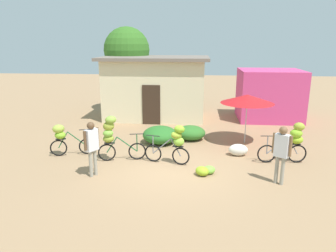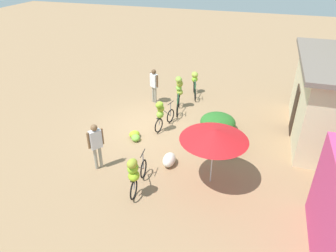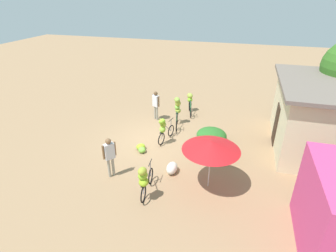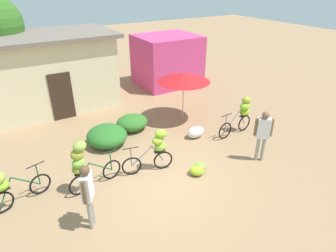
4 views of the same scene
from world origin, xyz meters
The scene contains 13 objects.
ground_plane centered at (0.00, 0.00, 0.00)m, with size 60.00×60.00×0.00m, color #997754.
building_low centered at (-1.50, 7.41, 1.67)m, with size 5.71×3.65×3.30m.
hedge_bush_front_left centered at (-0.71, 2.83, 0.35)m, with size 1.43×1.50×0.70m, color #2A6926.
hedge_bush_front_right centered at (0.54, 3.40, 0.31)m, with size 1.26×1.09×0.61m, color #316E27.
market_umbrella centered at (2.80, 3.20, 1.85)m, with size 2.15×2.15×2.03m.
bicycle_leftmost centered at (-4.03, 1.02, 0.73)m, with size 1.59×0.64×1.19m.
bicycle_near_pile centered at (-2.13, 0.69, 0.95)m, with size 1.66×0.51×1.63m.
bicycle_center_loaded centered at (0.05, 0.56, 0.81)m, with size 1.60×0.48×1.39m.
bicycle_by_shop centered at (4.07, 1.05, 0.84)m, with size 1.71×0.47×1.45m.
banana_pile_on_ground centered at (1.08, -0.26, 0.14)m, with size 0.77×0.69×0.29m.
produce_sack centered at (2.34, 1.60, 0.22)m, with size 0.70×0.44×0.44m, color silver.
person_vendor centered at (3.24, -0.72, 1.09)m, with size 0.48×0.40×1.76m.
person_bystander centered at (-2.41, -0.67, 1.08)m, with size 0.38×0.51×1.75m.
Camera 3 is at (11.20, 3.99, 6.86)m, focal length 28.59 mm.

